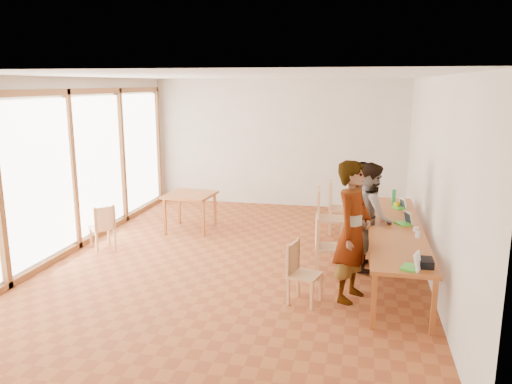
{
  "coord_description": "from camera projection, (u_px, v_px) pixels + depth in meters",
  "views": [
    {
      "loc": [
        1.93,
        -7.68,
        2.89
      ],
      "look_at": [
        0.23,
        0.33,
        1.1
      ],
      "focal_mm": 35.0,
      "sensor_mm": 36.0,
      "label": 1
    }
  ],
  "objects": [
    {
      "name": "laptop_mid",
      "position": [
        405.0,
        221.0,
        7.72
      ],
      "size": [
        0.29,
        0.3,
        0.2
      ],
      "rotation": [
        0.0,
        0.0,
        0.42
      ],
      "color": "green",
      "rests_on": "communal_table"
    },
    {
      "name": "chair_far",
      "position": [
        324.0,
        211.0,
        8.98
      ],
      "size": [
        0.51,
        0.51,
        0.55
      ],
      "rotation": [
        0.0,
        0.0,
        0.06
      ],
      "color": "#E2A771",
      "rests_on": "ground"
    },
    {
      "name": "yellow_mug",
      "position": [
        397.0,
        205.0,
        8.79
      ],
      "size": [
        0.15,
        0.15,
        0.09
      ],
      "primitive_type": "imported",
      "rotation": [
        0.0,
        0.0,
        -0.43
      ],
      "color": "yellow",
      "rests_on": "communal_table"
    },
    {
      "name": "ceiling",
      "position": [
        237.0,
        75.0,
        7.7
      ],
      "size": [
        6.0,
        8.0,
        0.04
      ],
      "primitive_type": "cube",
      "color": "white",
      "rests_on": "wall_back"
    },
    {
      "name": "wall_front",
      "position": [
        123.0,
        252.0,
        4.2
      ],
      "size": [
        6.0,
        0.1,
        3.0
      ],
      "primitive_type": "cube",
      "color": "beige",
      "rests_on": "ground"
    },
    {
      "name": "communal_table",
      "position": [
        395.0,
        229.0,
        7.63
      ],
      "size": [
        0.8,
        4.0,
        0.75
      ],
      "color": "#A35624",
      "rests_on": "ground"
    },
    {
      "name": "laptop_near",
      "position": [
        414.0,
        264.0,
        5.85
      ],
      "size": [
        0.27,
        0.29,
        0.21
      ],
      "rotation": [
        0.0,
        0.0,
        -0.31
      ],
      "color": "green",
      "rests_on": "communal_table"
    },
    {
      "name": "chair_near",
      "position": [
        299.0,
        266.0,
        6.64
      ],
      "size": [
        0.48,
        0.48,
        0.44
      ],
      "rotation": [
        0.0,
        0.0,
        -0.27
      ],
      "color": "#E2A771",
      "rests_on": "ground"
    },
    {
      "name": "side_table",
      "position": [
        190.0,
        198.0,
        9.9
      ],
      "size": [
        0.9,
        0.9,
        0.75
      ],
      "rotation": [
        0.0,
        0.0,
        -0.08
      ],
      "color": "#A35624",
      "rests_on": "ground"
    },
    {
      "name": "laptop_far",
      "position": [
        401.0,
        206.0,
        8.7
      ],
      "size": [
        0.25,
        0.27,
        0.18
      ],
      "rotation": [
        0.0,
        0.0,
        0.41
      ],
      "color": "green",
      "rests_on": "communal_table"
    },
    {
      "name": "pink_phone",
      "position": [
        381.0,
        221.0,
        7.9
      ],
      "size": [
        0.05,
        0.1,
        0.01
      ],
      "primitive_type": "cube",
      "color": "#BF3C58",
      "rests_on": "communal_table"
    },
    {
      "name": "ground",
      "position": [
        238.0,
        260.0,
        8.35
      ],
      "size": [
        8.0,
        8.0,
        0.0
      ],
      "primitive_type": "plane",
      "color": "#984D24",
      "rests_on": "ground"
    },
    {
      "name": "window_wall",
      "position": [
        72.0,
        165.0,
        8.62
      ],
      "size": [
        0.1,
        8.0,
        3.0
      ],
      "primitive_type": "cube",
      "color": "white",
      "rests_on": "ground"
    },
    {
      "name": "person_far",
      "position": [
        360.0,
        213.0,
        8.05
      ],
      "size": [
        0.77,
        1.16,
        1.67
      ],
      "primitive_type": "imported",
      "rotation": [
        0.0,
        0.0,
        1.43
      ],
      "color": "gray",
      "rests_on": "ground"
    },
    {
      "name": "black_pouch",
      "position": [
        426.0,
        263.0,
        5.95
      ],
      "size": [
        0.16,
        0.26,
        0.09
      ],
      "primitive_type": "cube",
      "color": "black",
      "rests_on": "communal_table"
    },
    {
      "name": "chair_mid",
      "position": [
        323.0,
        239.0,
        7.56
      ],
      "size": [
        0.48,
        0.48,
        0.5
      ],
      "rotation": [
        0.0,
        0.0,
        0.12
      ],
      "color": "#E2A771",
      "rests_on": "ground"
    },
    {
      "name": "chair_spare",
      "position": [
        103.0,
        223.0,
        8.74
      ],
      "size": [
        0.53,
        0.53,
        0.43
      ],
      "rotation": [
        0.0,
        0.0,
        2.39
      ],
      "color": "#E2A771",
      "rests_on": "ground"
    },
    {
      "name": "person_near",
      "position": [
        353.0,
        232.0,
        6.64
      ],
      "size": [
        0.67,
        0.81,
        1.91
      ],
      "primitive_type": "imported",
      "rotation": [
        0.0,
        0.0,
        1.21
      ],
      "color": "gray",
      "rests_on": "ground"
    },
    {
      "name": "person_mid",
      "position": [
        370.0,
        216.0,
        7.83
      ],
      "size": [
        0.78,
        0.93,
        1.7
      ],
      "primitive_type": "imported",
      "rotation": [
        0.0,
        0.0,
        1.76
      ],
      "color": "gray",
      "rests_on": "ground"
    },
    {
      "name": "clear_glass",
      "position": [
        418.0,
        235.0,
        7.05
      ],
      "size": [
        0.07,
        0.07,
        0.09
      ],
      "primitive_type": "cylinder",
      "color": "silver",
      "rests_on": "communal_table"
    },
    {
      "name": "condiment_cup",
      "position": [
        416.0,
        229.0,
        7.37
      ],
      "size": [
        0.08,
        0.08,
        0.06
      ],
      "primitive_type": "cylinder",
      "color": "white",
      "rests_on": "communal_table"
    },
    {
      "name": "green_bottle",
      "position": [
        394.0,
        197.0,
        8.93
      ],
      "size": [
        0.07,
        0.07,
        0.28
      ],
      "primitive_type": "cylinder",
      "color": "#197E3A",
      "rests_on": "communal_table"
    },
    {
      "name": "wall_back",
      "position": [
        278.0,
        143.0,
        11.85
      ],
      "size": [
        6.0,
        0.1,
        3.0
      ],
      "primitive_type": "cube",
      "color": "beige",
      "rests_on": "ground"
    },
    {
      "name": "wall_right",
      "position": [
        433.0,
        179.0,
        7.42
      ],
      "size": [
        0.1,
        8.0,
        3.0
      ],
      "primitive_type": "cube",
      "color": "beige",
      "rests_on": "ground"
    },
    {
      "name": "chair_empty",
      "position": [
        336.0,
        202.0,
        9.72
      ],
      "size": [
        0.49,
        0.49,
        0.55
      ],
      "rotation": [
        0.0,
        0.0,
        0.03
      ],
      "color": "#E2A771",
      "rests_on": "ground"
    }
  ]
}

